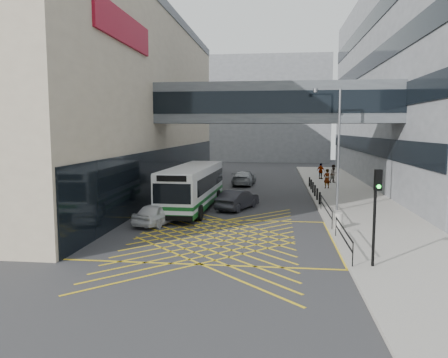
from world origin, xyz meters
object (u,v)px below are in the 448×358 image
(litter_bin, at_px, (338,221))
(pedestrian_c, at_px, (321,171))
(traffic_light, at_px, (376,204))
(pedestrian_a, at_px, (327,179))
(pedestrian_b, at_px, (334,174))
(car_silver, at_px, (244,177))
(car_white, at_px, (159,213))
(car_dark, at_px, (238,200))
(bus, at_px, (193,186))
(street_lamp, at_px, (336,142))

(litter_bin, bearing_deg, pedestrian_c, 86.61)
(traffic_light, xyz_separation_m, pedestrian_a, (0.76, 23.39, -1.63))
(traffic_light, distance_m, pedestrian_b, 27.83)
(car_silver, bearing_deg, pedestrian_c, -144.13)
(car_white, relative_size, car_dark, 0.94)
(litter_bin, bearing_deg, car_white, 176.62)
(bus, relative_size, litter_bin, 12.82)
(litter_bin, relative_size, pedestrian_b, 0.47)
(pedestrian_b, relative_size, pedestrian_c, 1.06)
(car_silver, bearing_deg, bus, 83.85)
(litter_bin, relative_size, pedestrian_a, 0.48)
(pedestrian_b, bearing_deg, litter_bin, -128.71)
(bus, xyz_separation_m, car_silver, (2.51, 13.88, -0.86))
(car_silver, distance_m, litter_bin, 20.50)
(car_silver, xyz_separation_m, pedestrian_c, (8.05, 4.98, 0.25))
(litter_bin, bearing_deg, street_lamp, 84.87)
(litter_bin, bearing_deg, car_dark, 135.52)
(car_white, height_order, car_silver, car_silver)
(bus, relative_size, traffic_light, 2.81)
(bus, bearing_deg, litter_bin, -29.31)
(car_white, xyz_separation_m, street_lamp, (10.74, 5.05, 4.09))
(car_white, xyz_separation_m, car_silver, (3.63, 18.80, 0.11))
(bus, relative_size, pedestrian_a, 6.13)
(street_lamp, relative_size, pedestrian_a, 4.54)
(car_silver, distance_m, traffic_light, 27.12)
(traffic_light, xyz_separation_m, pedestrian_c, (0.97, 31.09, -1.66))
(bus, height_order, car_dark, bus)
(traffic_light, relative_size, pedestrian_b, 2.12)
(car_dark, xyz_separation_m, street_lamp, (6.55, -0.28, 4.07))
(traffic_light, height_order, pedestrian_c, traffic_light)
(car_dark, xyz_separation_m, traffic_light, (6.52, -12.64, 1.99))
(car_silver, height_order, pedestrian_a, pedestrian_a)
(car_dark, bearing_deg, litter_bin, 156.90)
(pedestrian_a, bearing_deg, car_silver, -45.37)
(car_dark, relative_size, pedestrian_b, 2.41)
(car_white, bearing_deg, bus, -84.75)
(car_dark, distance_m, pedestrian_c, 19.91)
(pedestrian_a, bearing_deg, traffic_light, 61.93)
(pedestrian_b, bearing_deg, car_white, -153.94)
(bus, bearing_deg, pedestrian_c, 62.66)
(street_lamp, height_order, litter_bin, street_lamp)
(bus, bearing_deg, car_silver, 81.64)
(car_white, distance_m, pedestrian_c, 26.49)
(litter_bin, height_order, pedestrian_b, pedestrian_b)
(litter_bin, bearing_deg, bus, 148.79)
(street_lamp, bearing_deg, pedestrian_b, 80.52)
(car_white, bearing_deg, litter_bin, -165.41)
(car_silver, relative_size, street_lamp, 0.61)
(litter_bin, bearing_deg, traffic_light, -85.93)
(car_white, relative_size, street_lamp, 0.51)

